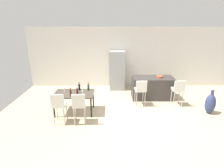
% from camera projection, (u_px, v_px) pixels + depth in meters
% --- Properties ---
extents(ground_plane, '(10.00, 10.00, 0.00)m').
position_uv_depth(ground_plane, '(137.00, 110.00, 6.62)').
color(ground_plane, '#C6B28E').
extents(back_wall, '(10.00, 0.12, 2.90)m').
position_uv_depth(back_wall, '(131.00, 58.00, 8.76)').
color(back_wall, silver).
rests_on(back_wall, ground_plane).
extents(kitchen_island, '(1.70, 0.81, 0.92)m').
position_uv_depth(kitchen_island, '(152.00, 88.00, 7.54)').
color(kitchen_island, '#383330').
rests_on(kitchen_island, ground_plane).
extents(bar_chair_left, '(0.42, 0.42, 1.05)m').
position_uv_depth(bar_chair_left, '(141.00, 89.00, 6.71)').
color(bar_chair_left, silver).
rests_on(bar_chair_left, ground_plane).
extents(bar_chair_middle, '(0.41, 0.41, 1.05)m').
position_uv_depth(bar_chair_middle, '(178.00, 89.00, 6.72)').
color(bar_chair_middle, silver).
rests_on(bar_chair_middle, ground_plane).
extents(dining_table, '(1.38, 0.88, 0.74)m').
position_uv_depth(dining_table, '(74.00, 95.00, 6.23)').
color(dining_table, '#4C4238').
rests_on(dining_table, ground_plane).
extents(dining_chair_near, '(0.41, 0.41, 1.05)m').
position_uv_depth(dining_chair_near, '(59.00, 104.00, 5.47)').
color(dining_chair_near, silver).
rests_on(dining_chair_near, ground_plane).
extents(dining_chair_far, '(0.42, 0.42, 1.05)m').
position_uv_depth(dining_chair_far, '(79.00, 104.00, 5.47)').
color(dining_chair_far, silver).
rests_on(dining_chair_far, ground_plane).
extents(wine_bottle_middle, '(0.08, 0.08, 0.30)m').
position_uv_depth(wine_bottle_middle, '(88.00, 87.00, 6.44)').
color(wine_bottle_middle, '#194723').
rests_on(wine_bottle_middle, dining_table).
extents(wine_bottle_end, '(0.08, 0.08, 0.30)m').
position_uv_depth(wine_bottle_end, '(79.00, 87.00, 6.47)').
color(wine_bottle_end, black).
rests_on(wine_bottle_end, dining_table).
extents(wine_bottle_far, '(0.07, 0.07, 0.32)m').
position_uv_depth(wine_bottle_far, '(71.00, 93.00, 5.87)').
color(wine_bottle_far, '#471E19').
rests_on(wine_bottle_far, dining_table).
extents(wine_bottle_right, '(0.07, 0.07, 0.28)m').
position_uv_depth(wine_bottle_right, '(77.00, 91.00, 6.05)').
color(wine_bottle_right, '#471E19').
rests_on(wine_bottle_right, dining_table).
extents(wine_glass_left, '(0.07, 0.07, 0.17)m').
position_uv_depth(wine_glass_left, '(64.00, 88.00, 6.31)').
color(wine_glass_left, silver).
rests_on(wine_glass_left, dining_table).
extents(wine_glass_near, '(0.07, 0.07, 0.17)m').
position_uv_depth(wine_glass_near, '(83.00, 90.00, 6.12)').
color(wine_glass_near, silver).
rests_on(wine_glass_near, dining_table).
extents(refrigerator, '(0.72, 0.68, 1.84)m').
position_uv_depth(refrigerator, '(117.00, 70.00, 8.51)').
color(refrigerator, '#939699').
rests_on(refrigerator, ground_plane).
extents(fruit_bowl, '(0.26, 0.26, 0.07)m').
position_uv_depth(fruit_bowl, '(160.00, 77.00, 7.36)').
color(fruit_bowl, '#C6512D').
rests_on(fruit_bowl, kitchen_island).
extents(floor_vase, '(0.35, 0.35, 0.88)m').
position_uv_depth(floor_vase, '(210.00, 104.00, 6.25)').
color(floor_vase, navy).
rests_on(floor_vase, ground_plane).
extents(potted_plant, '(0.38, 0.38, 0.58)m').
position_uv_depth(potted_plant, '(171.00, 82.00, 8.70)').
color(potted_plant, '#38383D').
rests_on(potted_plant, ground_plane).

